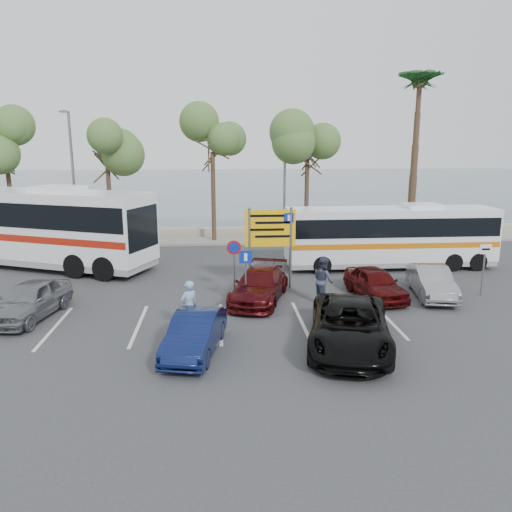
{
  "coord_description": "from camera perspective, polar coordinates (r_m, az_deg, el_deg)",
  "views": [
    {
      "loc": [
        -1.24,
        -17.9,
        6.29
      ],
      "look_at": [
        0.37,
        3.0,
        1.53
      ],
      "focal_mm": 35.0,
      "sensor_mm": 36.0,
      "label": 1
    }
  ],
  "objects": [
    {
      "name": "tree_far_left",
      "position": [
        34.35,
        -26.8,
        11.53
      ],
      "size": [
        3.2,
        3.2,
        7.6
      ],
      "color": "#382619",
      "rests_on": "kerb_strip"
    },
    {
      "name": "car_maroon",
      "position": [
        20.26,
        0.41,
        -3.34
      ],
      "size": [
        3.1,
        4.86,
        1.31
      ],
      "primitive_type": "imported",
      "rotation": [
        0.0,
        0.0,
        -0.3
      ],
      "color": "#470B0E",
      "rests_on": "ground"
    },
    {
      "name": "tree_right",
      "position": [
        32.41,
        5.93,
        12.52
      ],
      "size": [
        3.2,
        3.2,
        7.4
      ],
      "color": "#382619",
      "rests_on": "kerb_strip"
    },
    {
      "name": "street_lamp_right",
      "position": [
        31.74,
        3.32,
        9.73
      ],
      "size": [
        0.45,
        1.15,
        8.01
      ],
      "color": "slate",
      "rests_on": "kerb_strip"
    },
    {
      "name": "direction_sign",
      "position": [
        21.56,
        1.64,
        2.48
      ],
      "size": [
        2.2,
        0.12,
        3.6
      ],
      "color": "slate",
      "rests_on": "ground"
    },
    {
      "name": "car_silver_a",
      "position": [
        20.08,
        -24.45,
        -4.57
      ],
      "size": [
        2.39,
        4.3,
        1.38
      ],
      "primitive_type": "imported",
      "rotation": [
        0.0,
        0.0,
        -0.2
      ],
      "color": "slate",
      "rests_on": "ground"
    },
    {
      "name": "pedestrian_near",
      "position": [
        17.03,
        -7.66,
        -5.75
      ],
      "size": [
        0.79,
        0.74,
        1.81
      ],
      "primitive_type": "imported",
      "rotation": [
        0.0,
        0.0,
        3.79
      ],
      "color": "#85A3C2",
      "rests_on": "ground"
    },
    {
      "name": "tree_mid",
      "position": [
        31.9,
        -5.02,
        13.41
      ],
      "size": [
        3.2,
        3.2,
        8.0
      ],
      "color": "#382619",
      "rests_on": "kerb_strip"
    },
    {
      "name": "car_red",
      "position": [
        21.2,
        13.46,
        -3.03
      ],
      "size": [
        2.09,
        3.92,
        1.27
      ],
      "primitive_type": "imported",
      "rotation": [
        0.0,
        0.0,
        0.16
      ],
      "color": "#460A0A",
      "rests_on": "ground"
    },
    {
      "name": "sign_parking",
      "position": [
        19.33,
        -1.18,
        -1.65
      ],
      "size": [
        0.5,
        0.07,
        2.25
      ],
      "color": "slate",
      "rests_on": "ground"
    },
    {
      "name": "street_lamp_left",
      "position": [
        32.66,
        -20.23,
        9.06
      ],
      "size": [
        0.45,
        1.15,
        8.01
      ],
      "color": "slate",
      "rests_on": "kerb_strip"
    },
    {
      "name": "kerb_strip",
      "position": [
        32.52,
        -2.15,
        1.77
      ],
      "size": [
        44.0,
        2.4,
        0.15
      ],
      "primitive_type": "cube",
      "color": "gray",
      "rests_on": "ground"
    },
    {
      "name": "sea",
      "position": [
        78.16,
        -3.53,
        8.16
      ],
      "size": [
        140.0,
        140.0,
        0.0
      ],
      "primitive_type": "plane",
      "color": "#394A5B",
      "rests_on": "ground"
    },
    {
      "name": "sign_taxi",
      "position": [
        22.84,
        24.63,
        -0.69
      ],
      "size": [
        0.5,
        0.07,
        2.2
      ],
      "color": "slate",
      "rests_on": "ground"
    },
    {
      "name": "suv_black",
      "position": [
        15.95,
        10.66,
        -7.82
      ],
      "size": [
        3.61,
        5.69,
        1.46
      ],
      "primitive_type": "imported",
      "rotation": [
        0.0,
        0.0,
        -0.24
      ],
      "color": "black",
      "rests_on": "ground"
    },
    {
      "name": "car_blue",
      "position": [
        15.49,
        -6.99,
        -8.77
      ],
      "size": [
        2.02,
        3.95,
        1.24
      ],
      "primitive_type": "imported",
      "rotation": [
        0.0,
        0.0,
        -0.2
      ],
      "color": "#101A4A",
      "rests_on": "ground"
    },
    {
      "name": "coach_bus_right",
      "position": [
        26.35,
        15.05,
        1.94
      ],
      "size": [
        10.57,
        2.33,
        3.29
      ],
      "color": "white",
      "rests_on": "ground"
    },
    {
      "name": "tree_left",
      "position": [
        32.6,
        -16.74,
        11.77
      ],
      "size": [
        3.2,
        3.2,
        7.2
      ],
      "color": "#382619",
      "rests_on": "kerb_strip"
    },
    {
      "name": "ground",
      "position": [
        19.01,
        -0.42,
        -6.52
      ],
      "size": [
        120.0,
        120.0,
        0.0
      ],
      "primitive_type": "plane",
      "color": "#353537",
      "rests_on": "ground"
    },
    {
      "name": "palm_tree",
      "position": [
        34.53,
        18.2,
        18.14
      ],
      "size": [
        4.8,
        4.8,
        11.2
      ],
      "color": "#382619",
      "rests_on": "kerb_strip"
    },
    {
      "name": "sign_no_stop",
      "position": [
        20.83,
        -2.53,
        -0.29
      ],
      "size": [
        0.6,
        0.08,
        2.35
      ],
      "color": "slate",
      "rests_on": "ground"
    },
    {
      "name": "car_silver_b",
      "position": [
        22.05,
        19.42,
        -2.8
      ],
      "size": [
        1.94,
        4.04,
        1.28
      ],
      "primitive_type": "imported",
      "rotation": [
        0.0,
        0.0,
        -0.16
      ],
      "color": "gray",
      "rests_on": "ground"
    },
    {
      "name": "seawall",
      "position": [
        34.44,
        -2.28,
        2.77
      ],
      "size": [
        48.0,
        0.8,
        0.6
      ],
      "primitive_type": "cube",
      "color": "#A29A81",
      "rests_on": "ground"
    },
    {
      "name": "pedestrian_far",
      "position": [
        20.1,
        7.69,
        -2.75
      ],
      "size": [
        0.95,
        1.09,
        1.88
      ],
      "primitive_type": "imported",
      "rotation": [
        0.0,
        0.0,
        1.87
      ],
      "color": "#373D53",
      "rests_on": "ground"
    },
    {
      "name": "lane_markings",
      "position": [
        18.03,
        -3.85,
        -7.64
      ],
      "size": [
        12.02,
        4.2,
        0.01
      ],
      "primitive_type": null,
      "color": "silver",
      "rests_on": "ground"
    },
    {
      "name": "coach_bus_left",
      "position": [
        28.34,
        -24.5,
        2.84
      ],
      "size": [
        13.56,
        7.96,
        4.21
      ],
      "color": "white",
      "rests_on": "ground"
    }
  ]
}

